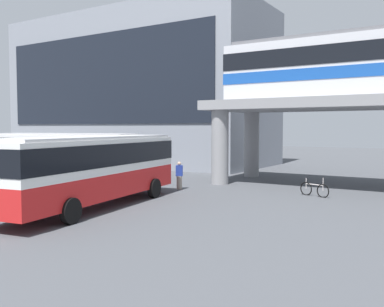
% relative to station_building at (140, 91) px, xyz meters
% --- Properties ---
extents(ground_plane, '(120.00, 120.00, 0.00)m').
position_rel_station_building_xyz_m(ground_plane, '(13.50, -14.36, -7.38)').
color(ground_plane, '#47494F').
extents(station_building, '(26.82, 11.65, 14.75)m').
position_rel_station_building_xyz_m(station_building, '(0.00, 0.00, 0.00)').
color(station_building, gray).
rests_on(station_building, ground_plane).
extents(bus_main, '(4.17, 11.30, 3.22)m').
position_rel_station_building_xyz_m(bus_main, '(14.42, -21.46, -5.39)').
color(bus_main, red).
rests_on(bus_main, ground_plane).
extents(bus_secondary, '(11.31, 4.29, 3.22)m').
position_rel_station_building_xyz_m(bus_secondary, '(4.87, -14.45, -5.39)').
color(bus_secondary, '#1E4CB2').
rests_on(bus_secondary, ground_plane).
extents(bicycle_silver, '(1.71, 0.65, 1.04)m').
position_rel_station_building_xyz_m(bicycle_silver, '(21.97, -12.93, -7.02)').
color(bicycle_silver, black).
rests_on(bicycle_silver, ground_plane).
extents(pedestrian_near_building, '(0.48, 0.42, 1.62)m').
position_rel_station_building_xyz_m(pedestrian_near_building, '(14.48, -14.50, -6.62)').
color(pedestrian_near_building, gray).
rests_on(pedestrian_near_building, ground_plane).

